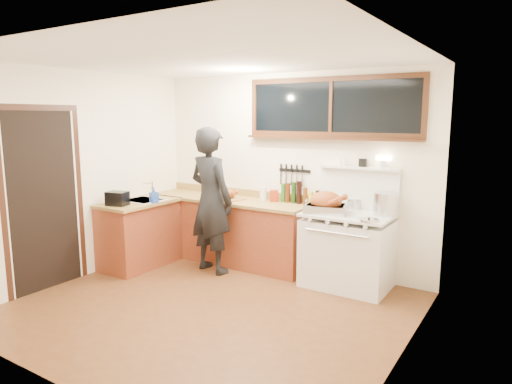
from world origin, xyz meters
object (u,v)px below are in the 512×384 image
Objects in this scene: man at (211,200)px; roast_turkey at (326,204)px; vintage_stove at (348,248)px; cutting_board at (229,195)px.

man is 3.43× the size of roast_turkey.
vintage_stove is 2.84× the size of roast_turkey.
man is 1.52m from roast_turkey.
roast_turkey is (-0.24, -0.12, 0.54)m from vintage_stove.
cutting_board is at bearing -179.55° from vintage_stove.
man reaches higher than roast_turkey.
man is at bearing -167.76° from roast_turkey.
vintage_stove is at bearing 14.31° from man.
vintage_stove is 0.83× the size of man.
cutting_board is 0.85× the size of roast_turkey.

